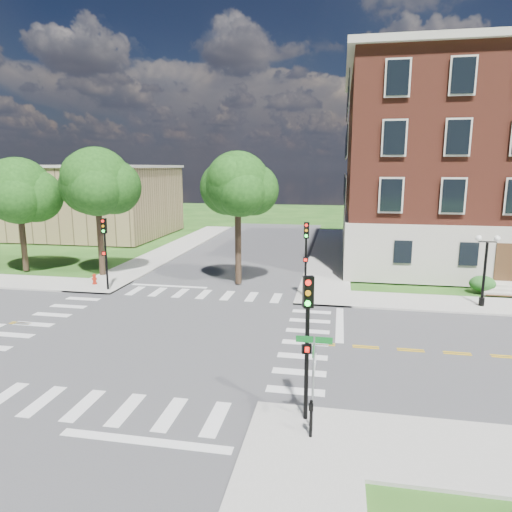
% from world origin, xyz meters
% --- Properties ---
extents(ground, '(160.00, 160.00, 0.00)m').
position_xyz_m(ground, '(0.00, 0.00, 0.00)').
color(ground, '#1D4914').
rests_on(ground, ground).
extents(road_ew, '(90.00, 12.00, 0.01)m').
position_xyz_m(road_ew, '(0.00, 0.00, 0.01)').
color(road_ew, '#3D3D3F').
rests_on(road_ew, ground).
extents(road_ns, '(12.00, 90.00, 0.01)m').
position_xyz_m(road_ns, '(0.00, 0.00, 0.01)').
color(road_ns, '#3D3D3F').
rests_on(road_ns, ground).
extents(sidewalk_ne, '(34.00, 34.00, 0.12)m').
position_xyz_m(sidewalk_ne, '(15.38, 15.38, 0.06)').
color(sidewalk_ne, '#9E9B93').
rests_on(sidewalk_ne, ground).
extents(sidewalk_nw, '(34.00, 34.00, 0.12)m').
position_xyz_m(sidewalk_nw, '(-15.38, 15.38, 0.06)').
color(sidewalk_nw, '#9E9B93').
rests_on(sidewalk_nw, ground).
extents(crosswalk_east, '(2.20, 10.20, 0.02)m').
position_xyz_m(crosswalk_east, '(7.20, 0.00, 0.00)').
color(crosswalk_east, silver).
rests_on(crosswalk_east, ground).
extents(stop_bar_east, '(0.40, 5.50, 0.00)m').
position_xyz_m(stop_bar_east, '(8.80, 3.00, 0.00)').
color(stop_bar_east, silver).
rests_on(stop_bar_east, ground).
extents(secondary_building, '(20.40, 15.40, 8.30)m').
position_xyz_m(secondary_building, '(-22.00, 30.00, 4.28)').
color(secondary_building, olive).
rests_on(secondary_building, ground).
extents(tree_b, '(5.11, 5.11, 8.85)m').
position_xyz_m(tree_b, '(-15.79, 10.91, 6.39)').
color(tree_b, '#2F2517').
rests_on(tree_b, ground).
extents(tree_c, '(5.07, 5.07, 9.56)m').
position_xyz_m(tree_c, '(-9.11, 10.75, 7.12)').
color(tree_c, '#2F2517').
rests_on(tree_c, ground).
extents(tree_d, '(4.43, 4.43, 9.19)m').
position_xyz_m(tree_d, '(1.70, 10.06, 7.04)').
color(tree_d, '#2F2517').
rests_on(tree_d, ground).
extents(traffic_signal_se, '(0.38, 0.45, 4.80)m').
position_xyz_m(traffic_signal_se, '(7.73, -6.82, 3.19)').
color(traffic_signal_se, black).
rests_on(traffic_signal_se, ground).
extents(traffic_signal_ne, '(0.35, 0.39, 4.80)m').
position_xyz_m(traffic_signal_ne, '(6.63, 7.18, 3.19)').
color(traffic_signal_ne, black).
rests_on(traffic_signal_ne, ground).
extents(traffic_signal_nw, '(0.32, 0.35, 4.80)m').
position_xyz_m(traffic_signal_nw, '(-6.61, 6.88, 3.19)').
color(traffic_signal_nw, black).
rests_on(traffic_signal_nw, ground).
extents(twin_lamp_west, '(1.36, 0.36, 4.23)m').
position_xyz_m(twin_lamp_west, '(17.06, 7.50, 2.52)').
color(twin_lamp_west, black).
rests_on(twin_lamp_west, ground).
extents(street_sign_pole, '(1.10, 1.10, 3.10)m').
position_xyz_m(street_sign_pole, '(7.99, -7.45, 2.31)').
color(street_sign_pole, gray).
rests_on(street_sign_pole, ground).
extents(push_button_post, '(0.14, 0.21, 1.20)m').
position_xyz_m(push_button_post, '(7.96, -7.83, 0.80)').
color(push_button_post, black).
rests_on(push_button_post, ground).
extents(fire_hydrant, '(0.35, 0.35, 0.75)m').
position_xyz_m(fire_hydrant, '(-8.21, 7.99, 0.46)').
color(fire_hydrant, '#AF1E0D').
rests_on(fire_hydrant, ground).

